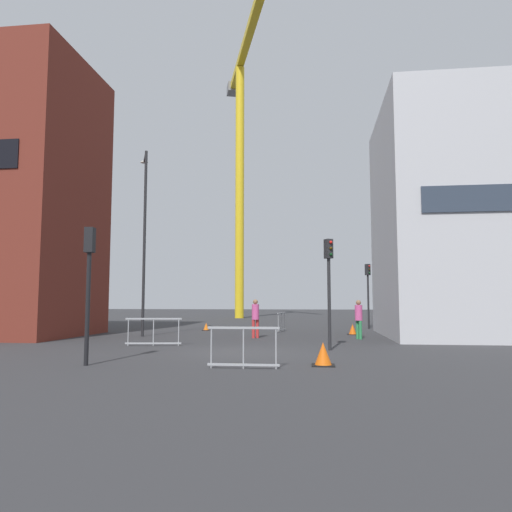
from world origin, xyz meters
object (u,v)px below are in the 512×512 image
at_px(streetlamp_tall, 144,229).
at_px(traffic_light_verge, 368,285).
at_px(traffic_light_near, 329,275).
at_px(traffic_cone_on_verge, 353,330).
at_px(construction_crane, 241,143).
at_px(pedestrian_walking, 255,315).
at_px(traffic_cone_orange, 323,355).
at_px(traffic_light_island, 89,272).
at_px(traffic_cone_striped, 206,327).
at_px(pedestrian_waiting, 359,316).

xyz_separation_m(streetlamp_tall, traffic_light_verge, (11.85, 7.81, -2.66)).
distance_m(traffic_light_verge, traffic_light_near, 13.85).
distance_m(traffic_light_near, traffic_cone_on_verge, 8.55).
bearing_deg(construction_crane, streetlamp_tall, -92.51).
relative_size(pedestrian_walking, traffic_cone_on_verge, 3.31).
bearing_deg(pedestrian_walking, traffic_cone_on_verge, 30.83).
distance_m(construction_crane, traffic_light_verge, 25.01).
bearing_deg(traffic_cone_orange, traffic_light_near, 85.82).
bearing_deg(traffic_light_island, traffic_cone_striped, 90.80).
bearing_deg(traffic_cone_orange, traffic_cone_striped, 114.15).
bearing_deg(traffic_light_near, pedestrian_waiting, 74.11).
bearing_deg(construction_crane, pedestrian_walking, -79.46).
distance_m(construction_crane, pedestrian_waiting, 31.67).
relative_size(construction_crane, traffic_light_island, 7.18).
distance_m(traffic_light_near, traffic_cone_striped, 12.93).
bearing_deg(pedestrian_walking, streetlamp_tall, 175.19).
height_order(traffic_light_near, traffic_cone_striped, traffic_light_near).
bearing_deg(traffic_light_verge, pedestrian_waiting, -99.09).
relative_size(traffic_light_island, traffic_cone_orange, 6.00).
bearing_deg(construction_crane, traffic_cone_on_verge, -67.07).
height_order(construction_crane, pedestrian_walking, construction_crane).
xyz_separation_m(traffic_light_near, traffic_cone_on_verge, (1.40, 8.08, -2.42)).
relative_size(pedestrian_walking, traffic_cone_striped, 4.03).
bearing_deg(traffic_cone_on_verge, pedestrian_waiting, -88.64).
distance_m(streetlamp_tall, pedestrian_walking, 7.18).
relative_size(pedestrian_walking, pedestrian_waiting, 1.02).
bearing_deg(traffic_light_verge, traffic_cone_striped, -163.29).
height_order(pedestrian_waiting, traffic_cone_orange, pedestrian_waiting).
bearing_deg(pedestrian_waiting, traffic_light_island, -129.18).
distance_m(traffic_light_island, traffic_cone_orange, 6.83).
bearing_deg(traffic_light_island, traffic_cone_orange, 6.57).
bearing_deg(pedestrian_walking, traffic_light_island, -108.46).
bearing_deg(traffic_cone_striped, traffic_light_verge, 16.71).
distance_m(streetlamp_tall, traffic_cone_on_verge, 11.86).
xyz_separation_m(construction_crane, streetlamp_tall, (-1.07, -24.48, -12.56)).
xyz_separation_m(traffic_light_verge, traffic_cone_orange, (-3.11, -17.69, -2.43)).
bearing_deg(traffic_cone_orange, pedestrian_walking, 107.81).
bearing_deg(pedestrian_walking, traffic_light_verge, 53.51).
height_order(construction_crane, traffic_light_island, construction_crane).
xyz_separation_m(traffic_light_verge, traffic_light_near, (-2.81, -13.56, -0.05)).
height_order(construction_crane, traffic_light_near, construction_crane).
bearing_deg(traffic_light_verge, traffic_light_island, -117.31).
bearing_deg(traffic_light_near, construction_crane, 104.77).
bearing_deg(traffic_cone_orange, construction_crane, 102.57).
xyz_separation_m(pedestrian_walking, traffic_cone_on_verge, (4.72, 2.82, -0.81)).
bearing_deg(streetlamp_tall, traffic_light_verge, 33.39).
height_order(traffic_light_verge, pedestrian_walking, traffic_light_verge).
bearing_deg(traffic_cone_orange, streetlamp_tall, 131.48).
xyz_separation_m(traffic_light_near, pedestrian_waiting, (1.47, 5.15, -1.63)).
bearing_deg(traffic_cone_striped, pedestrian_walking, -56.15).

